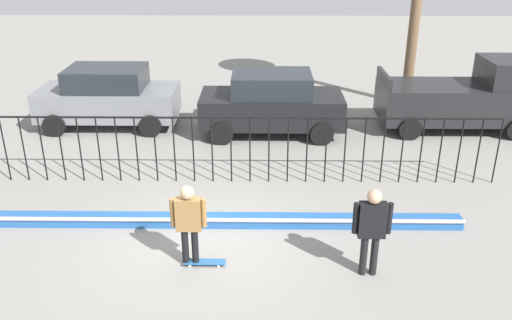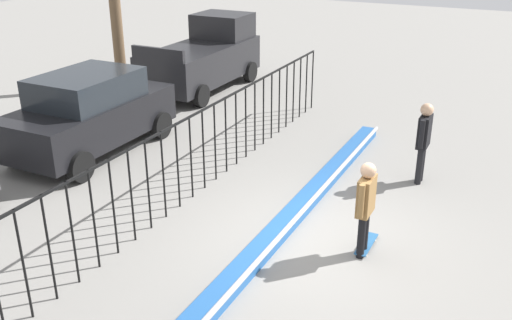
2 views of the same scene
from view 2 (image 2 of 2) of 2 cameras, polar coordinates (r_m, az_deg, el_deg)
name	(u,v)px [view 2 (image 2 of 2)]	position (r m, az deg, el deg)	size (l,w,h in m)	color
ground_plane	(318,240)	(10.12, 6.21, -7.93)	(60.00, 60.00, 0.00)	gray
bowl_coping_ledge	(283,226)	(10.27, 2.74, -6.55)	(11.00, 0.41, 0.27)	#235699
perimeter_fence	(177,156)	(10.82, -7.85, 0.38)	(14.04, 0.04, 1.70)	black
skateboarder	(366,201)	(9.35, 10.86, -4.04)	(0.67, 0.25, 1.66)	black
skateboard	(366,244)	(10.01, 10.92, -8.21)	(0.80, 0.20, 0.07)	#26598C
camera_operator	(424,136)	(12.27, 16.35, 2.31)	(0.70, 0.26, 1.74)	black
parked_car_black	(89,112)	(14.01, -16.23, 4.58)	(4.30, 2.12, 1.90)	black
pickup_truck	(205,57)	(18.87, -5.12, 10.20)	(4.70, 2.12, 2.24)	black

